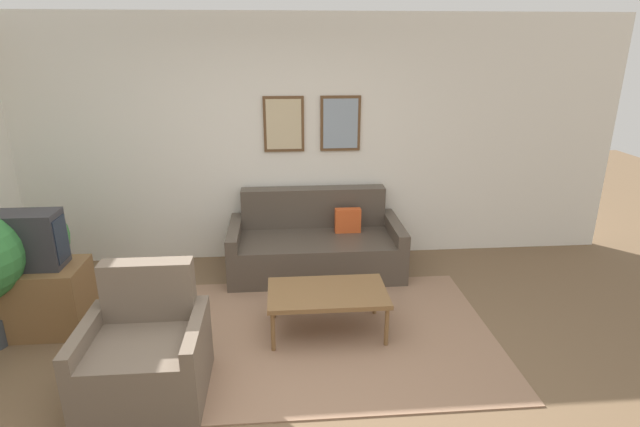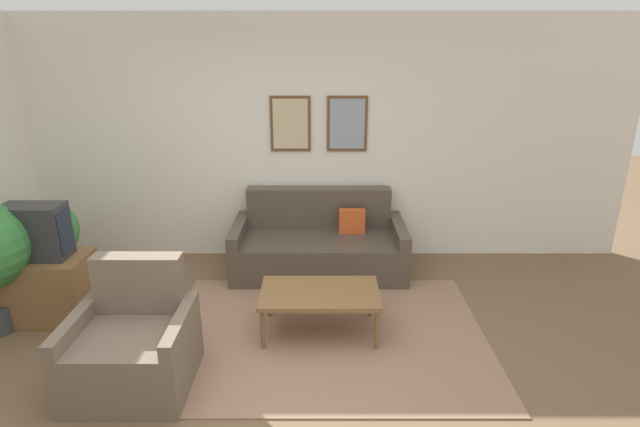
{
  "view_description": "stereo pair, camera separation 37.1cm",
  "coord_description": "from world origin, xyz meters",
  "px_view_note": "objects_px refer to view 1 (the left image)",
  "views": [
    {
      "loc": [
        0.14,
        -2.92,
        2.4
      ],
      "look_at": [
        0.51,
        1.55,
        0.85
      ],
      "focal_mm": 28.0,
      "sensor_mm": 36.0,
      "label": 1
    },
    {
      "loc": [
        0.52,
        -2.94,
        2.4
      ],
      "look_at": [
        0.51,
        1.55,
        0.85
      ],
      "focal_mm": 28.0,
      "sensor_mm": 36.0,
      "label": 2
    }
  ],
  "objects_px": {
    "coffee_table": "(327,295)",
    "armchair": "(146,355)",
    "tv": "(29,240)",
    "couch": "(316,245)"
  },
  "relations": [
    {
      "from": "coffee_table",
      "to": "armchair",
      "type": "relative_size",
      "value": 1.11
    },
    {
      "from": "armchair",
      "to": "tv",
      "type": "bearing_deg",
      "value": 161.24
    },
    {
      "from": "couch",
      "to": "tv",
      "type": "xyz_separation_m",
      "value": [
        -2.46,
        -1.02,
        0.55
      ]
    },
    {
      "from": "tv",
      "to": "armchair",
      "type": "height_order",
      "value": "tv"
    },
    {
      "from": "coffee_table",
      "to": "tv",
      "type": "relative_size",
      "value": 1.91
    },
    {
      "from": "couch",
      "to": "armchair",
      "type": "height_order",
      "value": "armchair"
    },
    {
      "from": "coffee_table",
      "to": "couch",
      "type": "bearing_deg",
      "value": 90.38
    },
    {
      "from": "coffee_table",
      "to": "armchair",
      "type": "height_order",
      "value": "armchair"
    },
    {
      "from": "tv",
      "to": "armchair",
      "type": "bearing_deg",
      "value": -39.82
    },
    {
      "from": "tv",
      "to": "armchair",
      "type": "relative_size",
      "value": 0.58
    }
  ]
}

